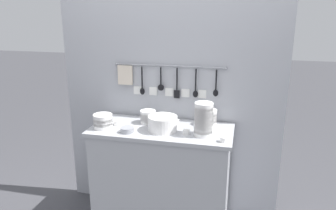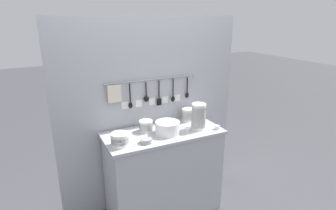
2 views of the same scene
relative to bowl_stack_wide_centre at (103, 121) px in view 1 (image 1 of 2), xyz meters
The scene contains 12 objects.
counter 0.69m from the bowl_stack_wide_centre, 12.73° to the left, with size 1.15×0.52×0.89m.
back_wall 0.61m from the bowl_stack_wide_centre, 40.90° to the left, with size 1.95×0.09×1.97m.
bowl_stack_wide_centre is the anchor object (origin of this frame).
bowl_stack_back_corner 0.81m from the bowl_stack_wide_centre, ahead, with size 0.14×0.14×0.26m.
bowl_stack_short_front 0.38m from the bowl_stack_wide_centre, 31.71° to the left, with size 0.13×0.13×0.11m.
bowl_stack_tall_left 0.87m from the bowl_stack_wide_centre, 18.36° to the left, with size 0.12×0.12×0.13m.
plate_stack 0.49m from the bowl_stack_wide_centre, ahead, with size 0.23×0.23×0.12m.
steel_mixing_bowl 0.23m from the bowl_stack_wide_centre, 11.82° to the right, with size 0.11×0.11×0.04m.
cup_beside_plates 0.68m from the bowl_stack_wide_centre, ahead, with size 0.05×0.05×0.04m.
cup_edge_near 0.97m from the bowl_stack_wide_centre, ahead, with size 0.05×0.05×0.04m.
cup_centre 0.60m from the bowl_stack_wide_centre, 22.61° to the left, with size 0.05×0.05×0.04m.
cup_front_right 0.13m from the bowl_stack_wide_centre, 46.33° to the left, with size 0.05×0.05×0.04m.
Camera 1 is at (0.62, -2.41, 1.83)m, focal length 35.00 mm.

